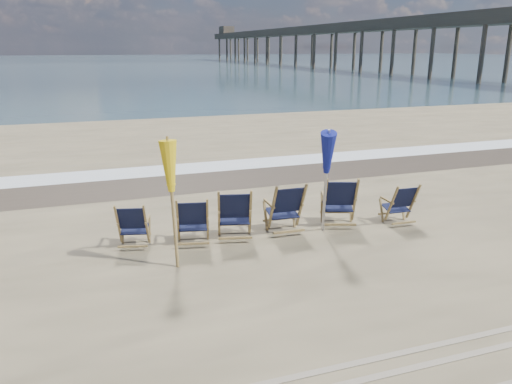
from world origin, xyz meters
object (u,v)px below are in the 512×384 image
Objects in this scene: fishing_pier at (328,41)px; beach_chair_0 at (146,225)px; beach_chair_3 at (301,207)px; umbrella_blue at (327,151)px; beach_chair_5 at (413,203)px; beach_chair_4 at (355,202)px; umbrella_yellow at (171,174)px; beach_chair_1 at (208,221)px; beach_chair_2 at (250,214)px.

beach_chair_0 is at bearing -119.22° from fishing_pier.
beach_chair_3 reaches higher than beach_chair_0.
beach_chair_5 is at bearing 1.05° from umbrella_blue.
beach_chair_4 reaches higher than beach_chair_3.
beach_chair_4 is 0.52× the size of umbrella_yellow.
umbrella_yellow is at bearing 7.54° from beach_chair_5.
umbrella_yellow is (0.36, -0.93, 1.18)m from beach_chair_0.
beach_chair_5 is (2.45, -0.29, -0.08)m from beach_chair_3.
umbrella_yellow is at bearing 17.02° from beach_chair_3.
beach_chair_4 is at bearing -168.09° from beach_chair_1.
umbrella_blue is (3.03, 0.41, 0.10)m from umbrella_yellow.
beach_chair_4 is 0.49× the size of umbrella_blue.
beach_chair_1 is at bearing 2.91° from beach_chair_3.
umbrella_yellow is 0.95× the size of umbrella_blue.
umbrella_blue is at bearing 138.26° from beach_chair_3.
beach_chair_5 is at bearing -115.62° from fishing_pier.
beach_chair_4 reaches higher than beach_chair_1.
umbrella_blue is at bearing 3.57° from beach_chair_5.
beach_chair_3 reaches higher than beach_chair_1.
beach_chair_3 is at bearing -4.19° from beach_chair_5.
beach_chair_4 is at bearing -168.86° from beach_chair_0.
umbrella_blue is at bearing -116.94° from fishing_pier.
umbrella_blue reaches higher than beach_chair_5.
umbrella_yellow is at bearing -172.25° from umbrella_blue.
beach_chair_2 is 2.27m from beach_chair_4.
beach_chair_2 is at bearing 23.32° from umbrella_yellow.
beach_chair_3 is 2.46m from beach_chair_5.
beach_chair_3 is (1.94, 0.04, 0.05)m from beach_chair_1.
fishing_pier is at bearing 63.06° from umbrella_blue.
fishing_pier is (39.04, 72.03, 4.15)m from beach_chair_1.
beach_chair_1 is 1.53m from umbrella_yellow.
fishing_pier reaches higher than beach_chair_0.
umbrella_blue is (2.29, -0.28, 1.25)m from beach_chair_1.
beach_chair_2 is at bearing -172.47° from beach_chair_0.
beach_chair_4 is (2.27, -0.02, 0.02)m from beach_chair_2.
beach_chair_0 is 0.81× the size of beach_chair_4.
umbrella_blue is at bearing -173.98° from beach_chair_0.
beach_chair_1 is 0.85m from beach_chair_2.
fishing_pier is at bearing -103.66° from beach_chair_2.
beach_chair_1 is 0.46× the size of umbrella_yellow.
umbrella_blue is (3.39, -0.52, 1.29)m from beach_chair_0.
beach_chair_4 is at bearing 17.04° from umbrella_blue.
beach_chair_0 is 0.01× the size of fishing_pier.
beach_chair_2 is at bearing -168.24° from beach_chair_1.
beach_chair_5 is 5.29m from umbrella_yellow.
beach_chair_1 is at bearing 13.58° from beach_chair_2.
fishing_pier reaches higher than beach_chair_3.
beach_chair_3 is at bearing -117.27° from fishing_pier.
beach_chair_2 is 1.90m from umbrella_blue.
beach_chair_2 is at bearing 4.41° from beach_chair_3.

